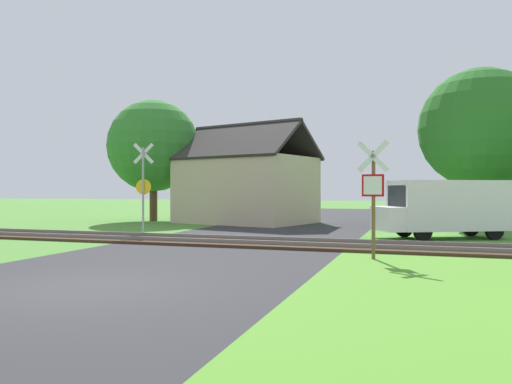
{
  "coord_description": "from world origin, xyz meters",
  "views": [
    {
      "loc": [
        6.14,
        -7.92,
        1.87
      ],
      "look_at": [
        0.5,
        9.36,
        1.8
      ],
      "focal_mm": 35.0,
      "sensor_mm": 36.0,
      "label": 1
    }
  ],
  "objects_px": {
    "house": "(246,187)",
    "mail_truck": "(444,206)",
    "tree_left": "(153,146)",
    "crossing_sign_far": "(143,183)",
    "tree_right": "(480,128)",
    "stop_sign_near": "(373,191)"
  },
  "relations": [
    {
      "from": "tree_right",
      "to": "mail_truck",
      "type": "distance_m",
      "value": 7.19
    },
    {
      "from": "tree_right",
      "to": "house",
      "type": "bearing_deg",
      "value": 178.04
    },
    {
      "from": "stop_sign_near",
      "to": "tree_left",
      "type": "height_order",
      "value": "tree_left"
    },
    {
      "from": "house",
      "to": "tree_right",
      "type": "relative_size",
      "value": 1.09
    },
    {
      "from": "stop_sign_near",
      "to": "house",
      "type": "relative_size",
      "value": 0.38
    },
    {
      "from": "stop_sign_near",
      "to": "crossing_sign_far",
      "type": "distance_m",
      "value": 10.81
    },
    {
      "from": "house",
      "to": "mail_truck",
      "type": "height_order",
      "value": "house"
    },
    {
      "from": "mail_truck",
      "to": "house",
      "type": "bearing_deg",
      "value": 31.87
    },
    {
      "from": "crossing_sign_far",
      "to": "house",
      "type": "height_order",
      "value": "house"
    },
    {
      "from": "crossing_sign_far",
      "to": "house",
      "type": "xyz_separation_m",
      "value": [
        1.6,
        8.46,
        -0.14
      ]
    },
    {
      "from": "house",
      "to": "tree_left",
      "type": "bearing_deg",
      "value": -164.38
    },
    {
      "from": "tree_left",
      "to": "tree_right",
      "type": "distance_m",
      "value": 18.19
    },
    {
      "from": "crossing_sign_far",
      "to": "house",
      "type": "distance_m",
      "value": 8.62
    },
    {
      "from": "tree_right",
      "to": "mail_truck",
      "type": "bearing_deg",
      "value": -107.98
    },
    {
      "from": "crossing_sign_far",
      "to": "mail_truck",
      "type": "height_order",
      "value": "crossing_sign_far"
    },
    {
      "from": "stop_sign_near",
      "to": "tree_right",
      "type": "xyz_separation_m",
      "value": [
        4.01,
        12.62,
        3.03
      ]
    },
    {
      "from": "stop_sign_near",
      "to": "crossing_sign_far",
      "type": "relative_size",
      "value": 0.84
    },
    {
      "from": "tree_left",
      "to": "mail_truck",
      "type": "bearing_deg",
      "value": -21.41
    },
    {
      "from": "tree_left",
      "to": "mail_truck",
      "type": "distance_m",
      "value": 17.78
    },
    {
      "from": "stop_sign_near",
      "to": "tree_left",
      "type": "relative_size",
      "value": 0.44
    },
    {
      "from": "tree_left",
      "to": "crossing_sign_far",
      "type": "bearing_deg",
      "value": -62.79
    },
    {
      "from": "tree_left",
      "to": "house",
      "type": "bearing_deg",
      "value": -0.5
    }
  ]
}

